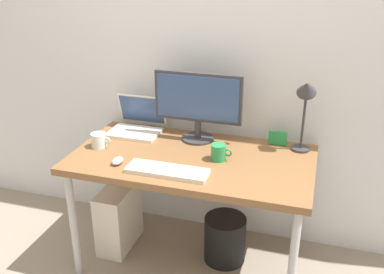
{
  "coord_description": "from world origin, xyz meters",
  "views": [
    {
      "loc": [
        0.66,
        -2.16,
        1.82
      ],
      "look_at": [
        0.0,
        0.0,
        0.85
      ],
      "focal_mm": 40.9,
      "sensor_mm": 36.0,
      "label": 1
    }
  ],
  "objects_px": {
    "desk": "(192,166)",
    "wastebasket": "(225,239)",
    "mouse": "(118,161)",
    "coffee_mug": "(219,153)",
    "monitor": "(198,102)",
    "laptop": "(138,123)",
    "glass_cup": "(99,140)",
    "computer_tower": "(119,217)",
    "photo_frame": "(278,138)",
    "desk_lamp": "(306,99)",
    "keyboard": "(167,171)"
  },
  "relations": [
    {
      "from": "monitor",
      "to": "photo_frame",
      "type": "xyz_separation_m",
      "value": [
        0.48,
        0.06,
        -0.2
      ]
    },
    {
      "from": "laptop",
      "to": "glass_cup",
      "type": "bearing_deg",
      "value": -112.1
    },
    {
      "from": "desk",
      "to": "mouse",
      "type": "xyz_separation_m",
      "value": [
        -0.37,
        -0.21,
        0.08
      ]
    },
    {
      "from": "keyboard",
      "to": "coffee_mug",
      "type": "height_order",
      "value": "coffee_mug"
    },
    {
      "from": "laptop",
      "to": "computer_tower",
      "type": "relative_size",
      "value": 0.76
    },
    {
      "from": "coffee_mug",
      "to": "monitor",
      "type": "bearing_deg",
      "value": 128.22
    },
    {
      "from": "desk",
      "to": "wastebasket",
      "type": "height_order",
      "value": "desk"
    },
    {
      "from": "desk_lamp",
      "to": "mouse",
      "type": "height_order",
      "value": "desk_lamp"
    },
    {
      "from": "monitor",
      "to": "glass_cup",
      "type": "bearing_deg",
      "value": -152.29
    },
    {
      "from": "desk",
      "to": "keyboard",
      "type": "relative_size",
      "value": 3.13
    },
    {
      "from": "desk",
      "to": "wastebasket",
      "type": "bearing_deg",
      "value": 20.92
    },
    {
      "from": "laptop",
      "to": "keyboard",
      "type": "xyz_separation_m",
      "value": [
        0.38,
        -0.49,
        -0.05
      ]
    },
    {
      "from": "mouse",
      "to": "monitor",
      "type": "bearing_deg",
      "value": 53.79
    },
    {
      "from": "laptop",
      "to": "desk_lamp",
      "type": "distance_m",
      "value": 1.07
    },
    {
      "from": "coffee_mug",
      "to": "wastebasket",
      "type": "distance_m",
      "value": 0.64
    },
    {
      "from": "glass_cup",
      "to": "photo_frame",
      "type": "relative_size",
      "value": 1.13
    },
    {
      "from": "coffee_mug",
      "to": "laptop",
      "type": "bearing_deg",
      "value": 156.4
    },
    {
      "from": "photo_frame",
      "to": "monitor",
      "type": "bearing_deg",
      "value": -173.37
    },
    {
      "from": "glass_cup",
      "to": "coffee_mug",
      "type": "bearing_deg",
      "value": 2.83
    },
    {
      "from": "desk",
      "to": "mouse",
      "type": "distance_m",
      "value": 0.43
    },
    {
      "from": "laptop",
      "to": "photo_frame",
      "type": "distance_m",
      "value": 0.9
    },
    {
      "from": "desk_lamp",
      "to": "computer_tower",
      "type": "height_order",
      "value": "desk_lamp"
    },
    {
      "from": "photo_frame",
      "to": "wastebasket",
      "type": "xyz_separation_m",
      "value": [
        -0.25,
        -0.22,
        -0.63
      ]
    },
    {
      "from": "desk_lamp",
      "to": "photo_frame",
      "type": "bearing_deg",
      "value": 158.31
    },
    {
      "from": "desk",
      "to": "glass_cup",
      "type": "bearing_deg",
      "value": -176.03
    },
    {
      "from": "monitor",
      "to": "keyboard",
      "type": "height_order",
      "value": "monitor"
    },
    {
      "from": "keyboard",
      "to": "computer_tower",
      "type": "height_order",
      "value": "keyboard"
    },
    {
      "from": "desk",
      "to": "photo_frame",
      "type": "bearing_deg",
      "value": 33.53
    },
    {
      "from": "computer_tower",
      "to": "keyboard",
      "type": "bearing_deg",
      "value": -29.7
    },
    {
      "from": "computer_tower",
      "to": "mouse",
      "type": "bearing_deg",
      "value": -58.26
    },
    {
      "from": "glass_cup",
      "to": "wastebasket",
      "type": "relative_size",
      "value": 0.41
    },
    {
      "from": "monitor",
      "to": "coffee_mug",
      "type": "bearing_deg",
      "value": -51.78
    },
    {
      "from": "desk",
      "to": "monitor",
      "type": "height_order",
      "value": "monitor"
    },
    {
      "from": "monitor",
      "to": "photo_frame",
      "type": "height_order",
      "value": "monitor"
    },
    {
      "from": "glass_cup",
      "to": "computer_tower",
      "type": "xyz_separation_m",
      "value": [
        0.06,
        0.06,
        -0.57
      ]
    },
    {
      "from": "monitor",
      "to": "mouse",
      "type": "height_order",
      "value": "monitor"
    },
    {
      "from": "laptop",
      "to": "computer_tower",
      "type": "height_order",
      "value": "laptop"
    },
    {
      "from": "mouse",
      "to": "coffee_mug",
      "type": "relative_size",
      "value": 0.74
    },
    {
      "from": "keyboard",
      "to": "glass_cup",
      "type": "height_order",
      "value": "glass_cup"
    },
    {
      "from": "desk_lamp",
      "to": "computer_tower",
      "type": "relative_size",
      "value": 1.09
    },
    {
      "from": "desk_lamp",
      "to": "keyboard",
      "type": "relative_size",
      "value": 1.04
    },
    {
      "from": "monitor",
      "to": "computer_tower",
      "type": "height_order",
      "value": "monitor"
    },
    {
      "from": "desk_lamp",
      "to": "wastebasket",
      "type": "xyz_separation_m",
      "value": [
        -0.39,
        -0.17,
        -0.91
      ]
    },
    {
      "from": "monitor",
      "to": "coffee_mug",
      "type": "height_order",
      "value": "monitor"
    },
    {
      "from": "coffee_mug",
      "to": "glass_cup",
      "type": "height_order",
      "value": "coffee_mug"
    },
    {
      "from": "keyboard",
      "to": "computer_tower",
      "type": "bearing_deg",
      "value": 150.3
    },
    {
      "from": "keyboard",
      "to": "glass_cup",
      "type": "bearing_deg",
      "value": 158.99
    },
    {
      "from": "mouse",
      "to": "desk_lamp",
      "type": "bearing_deg",
      "value": 25.32
    },
    {
      "from": "mouse",
      "to": "computer_tower",
      "type": "xyz_separation_m",
      "value": [
        -0.14,
        0.23,
        -0.54
      ]
    },
    {
      "from": "desk",
      "to": "photo_frame",
      "type": "distance_m",
      "value": 0.55
    }
  ]
}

